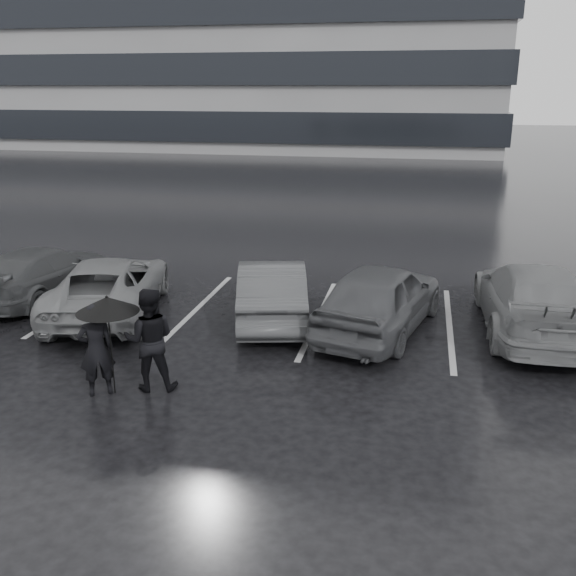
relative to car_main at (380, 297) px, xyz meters
The scene contains 10 objects.
ground 2.83m from the car_main, 135.67° to the right, with size 160.00×160.00×0.00m, color black.
car_main is the anchor object (origin of this frame).
car_west_a 2.35m from the car_main, behind, with size 1.39×3.98×1.31m, color #29292B.
car_west_b 5.93m from the car_main, behind, with size 2.11×4.59×1.27m, color #4E4F51.
car_west_c 8.04m from the car_main, behind, with size 1.71×4.21×1.22m, color black.
car_east 3.12m from the car_main, 11.48° to the left, with size 1.99×4.90×1.42m, color #4E4F51.
pedestrian_left 5.74m from the car_main, 138.44° to the right, with size 0.57×0.38×1.57m, color black.
pedestrian_right 4.92m from the car_main, 135.91° to the right, with size 0.85×0.66×1.75m, color black.
umbrella 5.58m from the car_main, 137.66° to the right, with size 1.00×1.00×1.69m.
stall_stripes 2.91m from the car_main, 167.98° to the left, with size 19.72×5.00×0.00m.
Camera 1 is at (2.64, -10.61, 4.84)m, focal length 40.00 mm.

